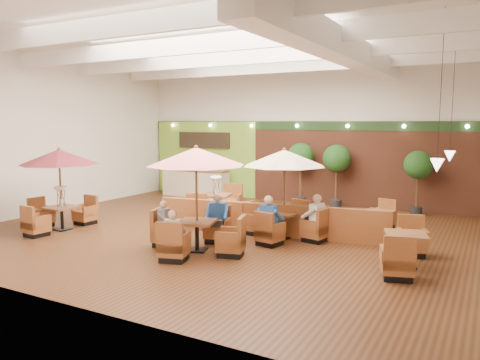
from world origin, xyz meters
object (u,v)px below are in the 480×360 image
Objects in this scene: table_2 at (284,176)px; topiary_1 at (337,161)px; booth_divider at (268,220)px; table_5 at (377,223)px; diner_0 at (173,230)px; topiary_0 at (301,159)px; table_4 at (405,250)px; diner_2 at (166,218)px; topiary_2 at (418,167)px; table_0 at (58,171)px; service_counter at (195,183)px; table_1 at (196,179)px; diner_3 at (270,216)px; table_3 at (216,203)px; diner_4 at (315,213)px; diner_1 at (217,213)px.

table_2 is 5.05m from topiary_1.
table_5 is (2.66, 1.65, -0.13)m from booth_divider.
topiary_0 is at bearing 69.42° from diner_0.
table_4 reaches higher than booth_divider.
topiary_0 is 3.30× the size of diner_2.
topiary_0 is 1.08× the size of topiary_2.
table_4 is (9.64, 1.18, -1.40)m from table_0.
service_counter is at bearing 131.19° from booth_divider.
service_counter is at bearing 153.44° from table_2.
table_5 is 1.02× the size of topiary_1.
table_4 reaches higher than table_5.
table_0 is at bearing 169.72° from table_4.
table_1 is (4.85, -7.11, 1.22)m from service_counter.
diner_3 is (2.33, 1.35, 0.05)m from diner_2.
booth_divider is at bearing -122.58° from topiary_2.
diner_3 reaches higher than diner_0.
table_3 is at bearing -113.16° from topiary_0.
diner_4 is (7.14, 2.29, -0.99)m from table_0.
table_4 is 1.14× the size of topiary_1.
table_3 is at bearing 166.69° from table_2.
topiary_0 is (4.74, 7.33, 0.03)m from table_0.
topiary_0 reaches higher than table_3.
table_4 is 1.12× the size of table_5.
table_2 is at bearing -89.23° from topiary_1.
table_5 is at bearing -162.85° from diner_1.
table_1 reaches higher than table_4.
topiary_2 reaches higher than diner_4.
booth_divider is 2.94m from diner_2.
table_1 is at bearing 176.35° from table_4.
table_2 is at bearing 144.83° from table_4.
table_3 reaches higher than diner_2.
table_5 is 1.00× the size of topiary_0.
service_counter reaches higher than table_5.
diner_0 is 0.89× the size of diner_4.
booth_divider is at bearing -44.00° from table_3.
table_2 is 1.31m from diner_4.
topiary_1 is 2.84m from topiary_2.
table_4 is 7.99m from topiary_0.
diner_4 is (1.37, 0.01, 0.31)m from booth_divider.
diner_1 is (-4.14, -6.34, -0.88)m from topiary_2.
service_counter is 1.26× the size of topiary_1.
table_3 is 4.17m from topiary_0.
service_counter is 1.24× the size of table_5.
table_1 is at bearing -120.56° from booth_divider.
table_0 is at bearing -10.71° from diner_1.
topiary_2 is (2.84, 0.00, -0.10)m from topiary_1.
topiary_0 is (-1.48, 5.05, 0.08)m from table_2.
topiary_2 is 3.06× the size of diner_2.
diner_2 is (-0.85, -7.31, -1.06)m from topiary_0.
topiary_0 reaches higher than table_4.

